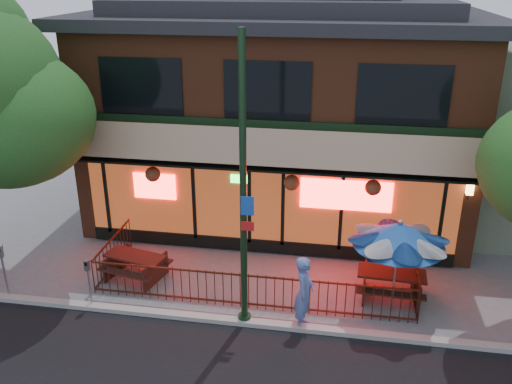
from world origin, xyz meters
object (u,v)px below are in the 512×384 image
(street_light, at_px, (243,205))
(picnic_table_left, at_px, (136,263))
(parking_meter_near, at_px, (88,276))
(pedestrian, at_px, (304,293))
(patio_umbrella, at_px, (399,234))
(picnic_table_right, at_px, (391,281))
(parking_meter_far, at_px, (2,263))

(street_light, bearing_deg, picnic_table_left, 155.63)
(parking_meter_near, bearing_deg, pedestrian, 0.53)
(picnic_table_left, relative_size, patio_umbrella, 0.76)
(picnic_table_right, xyz_separation_m, parking_meter_far, (-9.94, -1.71, 0.56))
(picnic_table_left, xyz_separation_m, parking_meter_far, (-2.96, -1.53, 0.58))
(picnic_table_left, height_order, parking_meter_far, parking_meter_far)
(picnic_table_right, bearing_deg, picnic_table_left, -178.56)
(picnic_table_left, bearing_deg, parking_meter_far, -152.64)
(picnic_table_left, height_order, picnic_table_right, picnic_table_right)
(patio_umbrella, xyz_separation_m, parking_meter_far, (-9.94, -1.10, -1.11))
(picnic_table_left, height_order, parking_meter_near, parking_meter_near)
(picnic_table_left, distance_m, parking_meter_far, 3.38)
(pedestrian, xyz_separation_m, parking_meter_near, (-5.44, -0.05, -0.04))
(picnic_table_right, bearing_deg, parking_meter_far, -170.26)
(patio_umbrella, distance_m, parking_meter_far, 10.06)
(street_light, distance_m, patio_umbrella, 3.89)
(picnic_table_left, bearing_deg, patio_umbrella, -3.52)
(street_light, height_order, picnic_table_left, street_light)
(street_light, height_order, pedestrian, street_light)
(picnic_table_right, distance_m, pedestrian, 2.76)
(street_light, bearing_deg, patio_umbrella, 17.04)
(street_light, height_order, parking_meter_far, street_light)
(picnic_table_left, relative_size, pedestrian, 1.01)
(patio_umbrella, height_order, parking_meter_far, patio_umbrella)
(picnic_table_right, bearing_deg, pedestrian, -142.54)
(parking_meter_far, bearing_deg, patio_umbrella, 6.32)
(picnic_table_right, relative_size, pedestrian, 0.96)
(patio_umbrella, bearing_deg, parking_meter_near, -171.76)
(patio_umbrella, distance_m, parking_meter_near, 7.78)
(parking_meter_far, bearing_deg, picnic_table_left, 27.36)
(picnic_table_left, height_order, patio_umbrella, patio_umbrella)
(picnic_table_left, relative_size, picnic_table_right, 1.06)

